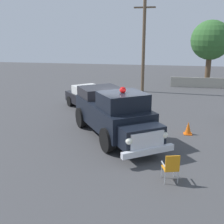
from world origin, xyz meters
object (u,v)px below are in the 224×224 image
object	(u,v)px
oak_tree_left	(211,40)
vintage_fire_truck	(114,113)
classic_hot_rod	(91,98)
utility_pole	(144,46)
lawn_chair_by_car	(171,166)
spectator_seated	(123,109)
lawn_chair_near_truck	(124,111)
traffic_cone	(188,128)

from	to	relation	value
oak_tree_left	vintage_fire_truck	bearing A→B (deg)	66.81
classic_hot_rod	utility_pole	distance (m)	7.47
vintage_fire_truck	lawn_chair_by_car	distance (m)	4.74
classic_hot_rod	utility_pole	size ratio (longest dim) A/B	0.62
utility_pole	classic_hot_rod	bearing A→B (deg)	65.19
classic_hot_rod	utility_pole	bearing A→B (deg)	-114.81
spectator_seated	vintage_fire_truck	bearing A→B (deg)	88.25
spectator_seated	oak_tree_left	xyz separation A→B (m)	(-6.26, -12.27, 3.37)
classic_hot_rod	lawn_chair_by_car	distance (m)	9.76
classic_hot_rod	lawn_chair_near_truck	distance (m)	3.23
lawn_chair_by_car	lawn_chair_near_truck	bearing A→B (deg)	-68.98
oak_tree_left	traffic_cone	xyz separation A→B (m)	(2.80, 13.88, -3.76)
oak_tree_left	spectator_seated	bearing A→B (deg)	62.97
lawn_chair_by_car	utility_pole	world-z (taller)	utility_pole
vintage_fire_truck	oak_tree_left	bearing A→B (deg)	-113.19
lawn_chair_by_car	oak_tree_left	bearing A→B (deg)	-101.32
classic_hot_rod	oak_tree_left	size ratio (longest dim) A/B	0.77
utility_pole	lawn_chair_near_truck	bearing A→B (deg)	86.99
vintage_fire_truck	classic_hot_rod	size ratio (longest dim) A/B	1.36
vintage_fire_truck	oak_tree_left	size ratio (longest dim) A/B	1.05
vintage_fire_truck	traffic_cone	xyz separation A→B (m)	(-3.54, -0.92, -0.89)
lawn_chair_by_car	utility_pole	bearing A→B (deg)	-82.24
lawn_chair_near_truck	traffic_cone	xyz separation A→B (m)	(-3.38, 1.50, -0.28)
lawn_chair_by_car	traffic_cone	bearing A→B (deg)	-101.10
spectator_seated	oak_tree_left	world-z (taller)	oak_tree_left
vintage_fire_truck	classic_hot_rod	distance (m)	5.10
lawn_chair_near_truck	spectator_seated	world-z (taller)	spectator_seated
vintage_fire_truck	lawn_chair_near_truck	bearing A→B (deg)	-93.68
lawn_chair_near_truck	utility_pole	xyz separation A→B (m)	(-0.44, -8.32, 3.18)
vintage_fire_truck	utility_pole	xyz separation A→B (m)	(-0.59, -10.74, 2.58)
spectator_seated	oak_tree_left	bearing A→B (deg)	-117.03
vintage_fire_truck	lawn_chair_near_truck	distance (m)	2.50
spectator_seated	traffic_cone	xyz separation A→B (m)	(-3.46, 1.61, -0.39)
utility_pole	lawn_chair_by_car	bearing A→B (deg)	97.76
lawn_chair_by_car	vintage_fire_truck	bearing A→B (deg)	-56.53
vintage_fire_truck	lawn_chair_by_car	xyz separation A→B (m)	(-2.59, 3.92, -0.61)
vintage_fire_truck	traffic_cone	bearing A→B (deg)	-165.46
lawn_chair_by_car	utility_pole	size ratio (longest dim) A/B	0.14
oak_tree_left	lawn_chair_by_car	bearing A→B (deg)	78.68
classic_hot_rod	lawn_chair_by_car	size ratio (longest dim) A/B	4.42
oak_tree_left	utility_pole	bearing A→B (deg)	35.20
spectator_seated	utility_pole	size ratio (longest dim) A/B	0.18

